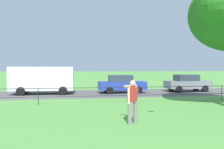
{
  "coord_description": "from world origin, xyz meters",
  "views": [
    {
      "loc": [
        -3.94,
        -2.27,
        2.14
      ],
      "look_at": [
        -1.99,
        9.21,
        1.82
      ],
      "focal_mm": 37.87,
      "sensor_mm": 36.0,
      "label": 1
    }
  ],
  "objects": [
    {
      "name": "person_thrower",
      "position": [
        -1.66,
        6.48,
        0.9
      ],
      "size": [
        0.46,
        0.88,
        1.67
      ],
      "color": "slate",
      "rests_on": "ground"
    },
    {
      "name": "street_strip",
      "position": [
        0.0,
        17.43,
        0.0
      ],
      "size": [
        80.0,
        6.46,
        0.01
      ],
      "primitive_type": "cube",
      "color": "#565454",
      "rests_on": "ground"
    },
    {
      "name": "park_fence",
      "position": [
        -0.0,
        11.95,
        0.68
      ],
      "size": [
        35.37,
        0.04,
        1.0
      ],
      "color": "black",
      "rests_on": "ground"
    },
    {
      "name": "car_blue_far_right",
      "position": [
        0.27,
        17.62,
        0.78
      ],
      "size": [
        4.05,
        1.91,
        1.54
      ],
      "color": "#233899",
      "rests_on": "ground"
    },
    {
      "name": "car_grey_center",
      "position": [
        6.46,
        17.81,
        0.78
      ],
      "size": [
        4.01,
        1.83,
        1.54
      ],
      "color": "slate",
      "rests_on": "ground"
    },
    {
      "name": "panel_van_left",
      "position": [
        -6.31,
        17.71,
        1.27
      ],
      "size": [
        5.05,
        2.21,
        2.24
      ],
      "color": "silver",
      "rests_on": "ground"
    },
    {
      "name": "frisbee",
      "position": [
        -0.23,
        7.42,
        1.5
      ],
      "size": [
        0.38,
        0.38,
        0.06
      ],
      "color": "orange"
    }
  ]
}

